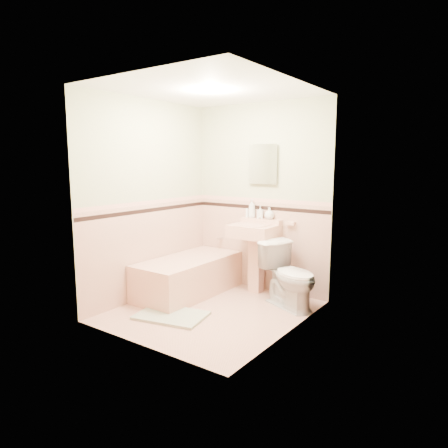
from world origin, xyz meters
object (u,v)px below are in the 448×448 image
Objects in this scene: soap_bottle_right at (269,213)px; shoe at (168,306)px; bathtub at (189,277)px; soap_bottle_left at (252,208)px; bucket at (285,289)px; medicine_cabinet at (263,164)px; sink at (254,259)px; toilet at (290,275)px; soap_bottle_mid at (260,212)px.

shoe is at bearing -113.82° from soap_bottle_right.
soap_bottle_left is at bearing 53.09° from bathtub.
bucket is at bearing -29.76° from soap_bottle_right.
medicine_cabinet is 0.61m from soap_bottle_left.
sink is 6.70× the size of shoe.
bucket is at bearing -17.87° from soap_bottle_left.
bucket is (0.61, -0.20, -0.97)m from soap_bottle_left.
bathtub is 0.68m from shoe.
toilet is at bearing 13.79° from bathtub.
sink is 0.57m from bucket.
medicine_cabinet is at bearing 11.56° from soap_bottle_left.
bathtub is at bearing 111.86° from shoe.
bathtub is 5.41× the size of bucket.
toilet is at bearing -37.42° from soap_bottle_right.
soap_bottle_left is 0.90× the size of bucket.
medicine_cabinet is 0.65m from soap_bottle_right.
soap_bottle_left reaches higher than sink.
soap_bottle_mid is 1.06m from bucket.
medicine_cabinet is 3.66× the size of shoe.
bathtub reaches higher than bucket.
soap_bottle_mid is 0.22× the size of toilet.
soap_bottle_mid reaches higher than bathtub.
toilet reaches higher than bathtub.
medicine_cabinet is at bearing 166.10° from soap_bottle_right.
soap_bottle_mid is at bearing 74.41° from shoe.
soap_bottle_left is at bearing -168.44° from medicine_cabinet.
soap_bottle_left is at bearing 180.00° from soap_bottle_right.
medicine_cabinet is at bearing 74.18° from shoe.
shoe is (-0.45, -1.33, -1.01)m from soap_bottle_mid.
soap_bottle_left is (-0.15, 0.18, 0.65)m from sink.
bathtub is 9.34× the size of soap_bottle_right.
bathtub is 2.99× the size of medicine_cabinet.
medicine_cabinet is at bearing 47.42° from bathtub.
soap_bottle_left is at bearing 87.72° from toilet.
toilet is (0.78, -0.39, -0.72)m from soap_bottle_left.
medicine_cabinet is at bearing 90.00° from sink.
bucket is at bearing -26.00° from medicine_cabinet.
bucket is (0.47, -0.23, -1.56)m from medicine_cabinet.
toilet is 0.35m from bucket.
bucket is 2.02× the size of shoe.
soap_bottle_right is (0.27, 0.00, -0.04)m from soap_bottle_left.
sink is at bearing -84.84° from soap_bottle_mid.
soap_bottle_left is at bearing 79.57° from shoe.
shoe is at bearing -112.06° from sink.
bathtub is 6.03× the size of soap_bottle_left.
bathtub is 1.25m from soap_bottle_left.
bathtub is 1.93× the size of toilet.
soap_bottle_left is 1.55× the size of soap_bottle_right.
toilet is (0.65, -0.39, -0.68)m from soap_bottle_mid.
sink is 0.67m from toilet.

